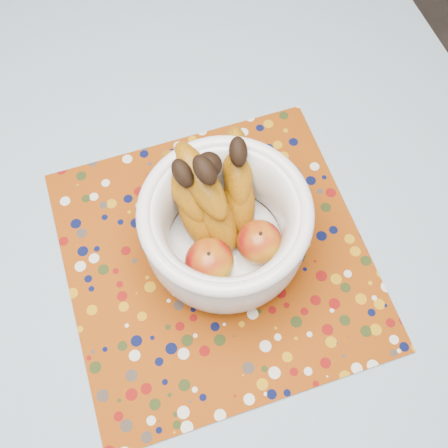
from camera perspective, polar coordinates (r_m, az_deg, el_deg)
The scene contains 4 objects.
table at distance 0.93m, azimuth -9.06°, elevation -2.69°, with size 1.20×1.20×0.75m.
tablecloth at distance 0.86m, azimuth -9.84°, elevation -0.68°, with size 1.32×1.32×0.01m, color #648AA8.
placemat at distance 0.82m, azimuth -0.83°, elevation -3.69°, with size 0.46×0.46×0.00m, color #7E3306.
fruit_bowl at distance 0.75m, azimuth -0.28°, elevation 0.75°, with size 0.24×0.26×0.20m.
Camera 1 is at (0.03, -0.37, 1.53)m, focal length 42.00 mm.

